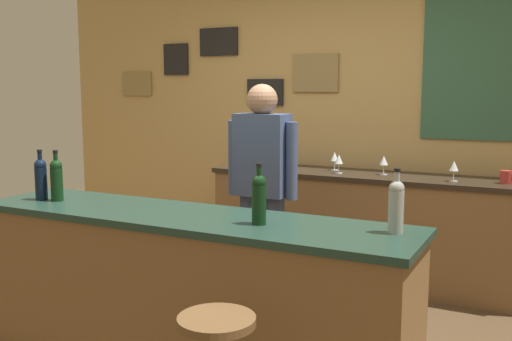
% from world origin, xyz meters
% --- Properties ---
extents(back_wall, '(6.00, 0.09, 2.80)m').
position_xyz_m(back_wall, '(0.03, 2.03, 1.42)').
color(back_wall, tan).
rests_on(back_wall, ground_plane).
extents(bar_counter, '(2.53, 0.60, 0.92)m').
position_xyz_m(bar_counter, '(0.00, -0.40, 0.46)').
color(bar_counter, brown).
rests_on(bar_counter, ground_plane).
extents(side_counter, '(2.63, 0.56, 0.90)m').
position_xyz_m(side_counter, '(0.40, 1.65, 0.45)').
color(side_counter, brown).
rests_on(side_counter, ground_plane).
extents(bartender, '(0.52, 0.21, 1.62)m').
position_xyz_m(bartender, '(-0.03, 0.58, 0.94)').
color(bartender, '#384766').
rests_on(bartender, ground_plane).
extents(wine_bottle_a, '(0.07, 0.07, 0.31)m').
position_xyz_m(wine_bottle_a, '(-1.00, -0.46, 1.06)').
color(wine_bottle_a, black).
rests_on(wine_bottle_a, bar_counter).
extents(wine_bottle_b, '(0.07, 0.07, 0.31)m').
position_xyz_m(wine_bottle_b, '(-0.90, -0.44, 1.06)').
color(wine_bottle_b, black).
rests_on(wine_bottle_b, bar_counter).
extents(wine_bottle_c, '(0.07, 0.07, 0.31)m').
position_xyz_m(wine_bottle_c, '(0.46, -0.43, 1.06)').
color(wine_bottle_c, black).
rests_on(wine_bottle_c, bar_counter).
extents(wine_bottle_d, '(0.07, 0.07, 0.31)m').
position_xyz_m(wine_bottle_d, '(1.11, -0.30, 1.06)').
color(wine_bottle_d, '#999E99').
rests_on(wine_bottle_d, bar_counter).
extents(wine_glass_a, '(0.07, 0.07, 0.16)m').
position_xyz_m(wine_glass_a, '(0.09, 1.72, 1.01)').
color(wine_glass_a, silver).
rests_on(wine_glass_a, side_counter).
extents(wine_glass_b, '(0.07, 0.07, 0.16)m').
position_xyz_m(wine_glass_b, '(0.18, 1.56, 1.01)').
color(wine_glass_b, silver).
rests_on(wine_glass_b, side_counter).
extents(wine_glass_c, '(0.07, 0.07, 0.16)m').
position_xyz_m(wine_glass_c, '(0.53, 1.65, 1.01)').
color(wine_glass_c, silver).
rests_on(wine_glass_c, side_counter).
extents(wine_glass_d, '(0.07, 0.07, 0.16)m').
position_xyz_m(wine_glass_d, '(1.08, 1.55, 1.01)').
color(wine_glass_d, silver).
rests_on(wine_glass_d, side_counter).
extents(coffee_mug, '(0.12, 0.08, 0.09)m').
position_xyz_m(coffee_mug, '(1.44, 1.62, 0.95)').
color(coffee_mug, '#B2332D').
rests_on(coffee_mug, side_counter).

